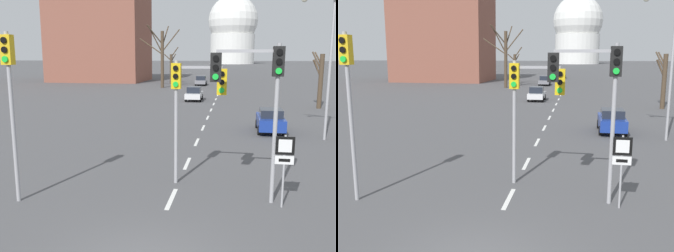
# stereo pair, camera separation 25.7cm
# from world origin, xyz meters

# --- Properties ---
(lane_stripe_0) EXTENTS (0.16, 2.00, 0.01)m
(lane_stripe_0) POSITION_xyz_m (0.00, 4.45, 0.00)
(lane_stripe_0) COLOR silver
(lane_stripe_0) RESTS_ON ground_plane
(lane_stripe_1) EXTENTS (0.16, 2.00, 0.01)m
(lane_stripe_1) POSITION_xyz_m (0.00, 8.95, 0.00)
(lane_stripe_1) COLOR silver
(lane_stripe_1) RESTS_ON ground_plane
(lane_stripe_2) EXTENTS (0.16, 2.00, 0.01)m
(lane_stripe_2) POSITION_xyz_m (0.00, 13.45, 0.00)
(lane_stripe_2) COLOR silver
(lane_stripe_2) RESTS_ON ground_plane
(lane_stripe_3) EXTENTS (0.16, 2.00, 0.01)m
(lane_stripe_3) POSITION_xyz_m (0.00, 17.95, 0.00)
(lane_stripe_3) COLOR silver
(lane_stripe_3) RESTS_ON ground_plane
(lane_stripe_4) EXTENTS (0.16, 2.00, 0.01)m
(lane_stripe_4) POSITION_xyz_m (0.00, 22.45, 0.00)
(lane_stripe_4) COLOR silver
(lane_stripe_4) RESTS_ON ground_plane
(lane_stripe_5) EXTENTS (0.16, 2.00, 0.01)m
(lane_stripe_5) POSITION_xyz_m (0.00, 26.95, 0.00)
(lane_stripe_5) COLOR silver
(lane_stripe_5) RESTS_ON ground_plane
(lane_stripe_6) EXTENTS (0.16, 2.00, 0.01)m
(lane_stripe_6) POSITION_xyz_m (0.00, 31.45, 0.00)
(lane_stripe_6) COLOR silver
(lane_stripe_6) RESTS_ON ground_plane
(lane_stripe_7) EXTENTS (0.16, 2.00, 0.01)m
(lane_stripe_7) POSITION_xyz_m (0.00, 35.95, 0.00)
(lane_stripe_7) COLOR silver
(lane_stripe_7) RESTS_ON ground_plane
(lane_stripe_8) EXTENTS (0.16, 2.00, 0.01)m
(lane_stripe_8) POSITION_xyz_m (0.00, 40.45, 0.00)
(lane_stripe_8) COLOR silver
(lane_stripe_8) RESTS_ON ground_plane
(lane_stripe_9) EXTENTS (0.16, 2.00, 0.01)m
(lane_stripe_9) POSITION_xyz_m (0.00, 44.95, 0.00)
(lane_stripe_9) COLOR silver
(lane_stripe_9) RESTS_ON ground_plane
(lane_stripe_10) EXTENTS (0.16, 2.00, 0.01)m
(lane_stripe_10) POSITION_xyz_m (0.00, 49.45, 0.00)
(lane_stripe_10) COLOR silver
(lane_stripe_10) RESTS_ON ground_plane
(traffic_signal_near_right) EXTENTS (2.36, 0.34, 5.37)m
(traffic_signal_near_right) POSITION_xyz_m (2.75, 4.73, 4.08)
(traffic_signal_near_right) COLOR #9E9EA3
(traffic_signal_near_right) RESTS_ON ground_plane
(traffic_signal_centre_tall) EXTENTS (2.08, 0.34, 4.80)m
(traffic_signal_centre_tall) POSITION_xyz_m (0.49, 6.18, 3.64)
(traffic_signal_centre_tall) COLOR #9E9EA3
(traffic_signal_centre_tall) RESTS_ON ground_plane
(traffic_signal_near_left) EXTENTS (0.36, 0.34, 5.74)m
(traffic_signal_near_left) POSITION_xyz_m (-5.21, 3.36, 3.97)
(traffic_signal_near_left) COLOR #9E9EA3
(traffic_signal_near_left) RESTS_ON ground_plane
(route_sign_post) EXTENTS (0.60, 0.08, 2.46)m
(route_sign_post) POSITION_xyz_m (3.74, 4.36, 1.67)
(route_sign_post) COLOR #9E9EA3
(route_sign_post) RESTS_ON ground_plane
(street_lamp_right) EXTENTS (1.91, 0.36, 8.36)m
(street_lamp_right) POSITION_xyz_m (7.19, 15.44, 5.09)
(street_lamp_right) COLOR #9E9EA3
(street_lamp_right) RESTS_ON ground_plane
(sedan_near_left) EXTENTS (1.78, 3.98, 1.60)m
(sedan_near_left) POSITION_xyz_m (-2.36, 34.10, 0.80)
(sedan_near_left) COLOR silver
(sedan_near_left) RESTS_ON ground_plane
(sedan_near_right) EXTENTS (1.85, 3.99, 1.56)m
(sedan_near_right) POSITION_xyz_m (-1.74, 78.73, 0.79)
(sedan_near_right) COLOR #2D4C33
(sedan_near_right) RESTS_ON ground_plane
(sedan_mid_centre) EXTENTS (1.85, 4.16, 1.65)m
(sedan_mid_centre) POSITION_xyz_m (-3.57, 56.65, 0.83)
(sedan_mid_centre) COLOR slate
(sedan_mid_centre) RESTS_ON ground_plane
(sedan_far_left) EXTENTS (1.74, 3.86, 1.56)m
(sedan_far_left) POSITION_xyz_m (4.49, 17.32, 0.79)
(sedan_far_left) COLOR navy
(sedan_far_left) RESTS_ON ground_plane
(bare_tree_left_near) EXTENTS (2.54, 1.46, 6.62)m
(bare_tree_left_near) POSITION_xyz_m (-9.26, 59.65, 2.92)
(bare_tree_left_near) COLOR #473828
(bare_tree_left_near) RESTS_ON ground_plane
(bare_tree_right_near) EXTENTS (1.03, 1.77, 5.41)m
(bare_tree_right_near) POSITION_xyz_m (10.11, 29.93, 2.84)
(bare_tree_right_near) COLOR #473828
(bare_tree_right_near) RESTS_ON ground_plane
(bare_tree_left_far) EXTENTS (6.47, 3.47, 9.70)m
(bare_tree_left_far) POSITION_xyz_m (-9.33, 50.83, 5.10)
(bare_tree_left_far) COLOR #473828
(bare_tree_left_far) RESTS_ON ground_plane
(capitol_dome) EXTENTS (31.43, 31.43, 44.39)m
(capitol_dome) POSITION_xyz_m (0.00, 243.82, 21.62)
(capitol_dome) COLOR silver
(capitol_dome) RESTS_ON ground_plane
(apartment_block_left) EXTENTS (18.00, 14.00, 21.00)m
(apartment_block_left) POSITION_xyz_m (-24.63, 65.36, 10.50)
(apartment_block_left) COLOR brown
(apartment_block_left) RESTS_ON ground_plane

